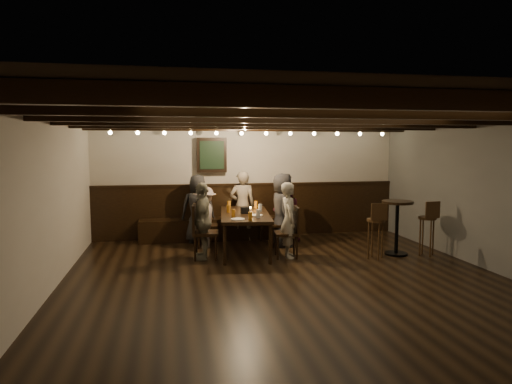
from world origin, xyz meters
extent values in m
plane|color=black|center=(0.00, 0.00, 0.00)|extent=(7.00, 7.00, 0.00)
plane|color=black|center=(0.00, 0.00, 2.40)|extent=(7.00, 7.00, 0.00)
plane|color=beige|center=(0.00, 3.50, 1.20)|extent=(6.50, 0.00, 6.50)
plane|color=#585755|center=(3.25, 0.00, 1.20)|extent=(0.00, 7.00, 7.00)
plane|color=beige|center=(-3.25, 0.00, 1.20)|extent=(0.00, 7.00, 7.00)
cube|color=black|center=(0.00, 3.46, 0.55)|extent=(6.50, 0.08, 1.10)
cube|color=black|center=(-0.80, 3.20, 0.23)|extent=(3.00, 0.45, 0.45)
cube|color=black|center=(-0.80, 3.40, 1.75)|extent=(0.62, 0.12, 0.72)
cube|color=black|center=(-0.80, 3.33, 1.75)|extent=(0.50, 0.02, 0.58)
cube|color=black|center=(0.00, -2.90, 2.31)|extent=(6.50, 0.10, 0.16)
cube|color=black|center=(0.00, -1.74, 2.31)|extent=(6.50, 0.10, 0.16)
cube|color=black|center=(0.00, -0.58, 2.31)|extent=(6.50, 0.10, 0.16)
cube|color=black|center=(0.00, 0.58, 2.31)|extent=(6.50, 0.10, 0.16)
cube|color=black|center=(0.00, 1.74, 2.31)|extent=(6.50, 0.10, 0.16)
cube|color=black|center=(0.00, 2.90, 2.31)|extent=(6.50, 0.10, 0.16)
sphere|color=#FFE099|center=(-2.75, 2.88, 2.19)|extent=(0.07, 0.07, 0.07)
sphere|color=#FFE099|center=(-1.38, 2.88, 2.19)|extent=(0.07, 0.07, 0.07)
sphere|color=#FFE099|center=(0.00, 2.88, 2.19)|extent=(0.07, 0.07, 0.07)
sphere|color=#FFE099|center=(1.38, 2.88, 2.19)|extent=(0.07, 0.07, 0.07)
sphere|color=#FFE099|center=(2.75, 2.88, 2.19)|extent=(0.07, 0.07, 0.07)
cube|color=black|center=(-0.33, 2.02, 0.69)|extent=(1.08, 2.01, 0.06)
cylinder|color=black|center=(-0.81, 1.16, 0.33)|extent=(0.06, 0.06, 0.66)
cylinder|color=black|center=(-0.60, 2.96, 0.33)|extent=(0.06, 0.06, 0.66)
cylinder|color=black|center=(-0.06, 1.08, 0.33)|extent=(0.06, 0.06, 0.66)
cylinder|color=black|center=(0.15, 2.87, 0.33)|extent=(0.06, 0.06, 0.66)
cube|color=black|center=(-0.97, 2.55, 0.41)|extent=(0.44, 0.44, 0.05)
cube|color=black|center=(-1.15, 2.57, 0.66)|extent=(0.08, 0.40, 0.44)
cube|color=black|center=(-1.08, 1.65, 0.45)|extent=(0.48, 0.48, 0.05)
cube|color=black|center=(-1.27, 1.67, 0.71)|extent=(0.09, 0.43, 0.47)
cube|color=black|center=(0.42, 2.38, 0.42)|extent=(0.45, 0.45, 0.05)
cube|color=black|center=(0.60, 2.36, 0.66)|extent=(0.08, 0.40, 0.44)
cube|color=black|center=(0.31, 1.49, 0.42)|extent=(0.45, 0.45, 0.05)
cube|color=black|center=(0.49, 1.47, 0.67)|extent=(0.09, 0.41, 0.45)
imported|color=#262629|center=(-1.12, 3.02, 0.69)|extent=(0.72, 0.51, 1.38)
imported|color=gray|center=(-0.21, 3.06, 0.72)|extent=(0.56, 0.40, 1.43)
imported|color=#5A1E2E|center=(0.67, 2.81, 0.59)|extent=(0.62, 0.51, 1.18)
imported|color=gray|center=(-1.02, 2.55, 0.59)|extent=(0.52, 0.81, 1.18)
imported|color=gray|center=(-1.13, 1.66, 0.66)|extent=(0.41, 0.81, 1.33)
imported|color=#2C2B2E|center=(0.47, 2.38, 0.71)|extent=(0.53, 0.74, 1.42)
imported|color=#B3AC97|center=(0.36, 1.48, 0.66)|extent=(0.37, 0.51, 1.32)
cylinder|color=#BF7219|center=(-0.53, 2.74, 0.79)|extent=(0.07, 0.07, 0.14)
cylinder|color=#BF7219|center=(-0.01, 2.63, 0.79)|extent=(0.07, 0.07, 0.14)
cylinder|color=#BF7219|center=(-0.62, 2.15, 0.79)|extent=(0.07, 0.07, 0.14)
cylinder|color=silver|center=(-0.01, 2.18, 0.79)|extent=(0.07, 0.07, 0.14)
cylinder|color=#BF7219|center=(-0.60, 1.60, 0.79)|extent=(0.07, 0.07, 0.14)
cylinder|color=silver|center=(-0.20, 1.45, 0.79)|extent=(0.07, 0.07, 0.14)
cylinder|color=#BF7219|center=(-0.37, 1.22, 0.79)|extent=(0.07, 0.07, 0.14)
cylinder|color=white|center=(-0.56, 1.34, 0.73)|extent=(0.24, 0.24, 0.01)
cylinder|color=white|center=(-0.19, 1.70, 0.73)|extent=(0.24, 0.24, 0.01)
cube|color=black|center=(-0.34, 1.97, 0.78)|extent=(0.15, 0.10, 0.12)
cylinder|color=beige|center=(-0.18, 2.30, 0.75)|extent=(0.05, 0.05, 0.05)
cylinder|color=black|center=(2.30, 1.30, 0.02)|extent=(0.40, 0.40, 0.04)
cylinder|color=black|center=(2.30, 1.30, 0.47)|extent=(0.06, 0.06, 0.91)
cylinder|color=black|center=(2.30, 1.30, 0.95)|extent=(0.55, 0.55, 0.05)
cylinder|color=#372311|center=(1.80, 1.10, 0.68)|extent=(0.31, 0.31, 0.05)
cube|color=#372311|center=(1.78, 0.95, 0.84)|extent=(0.28, 0.06, 0.29)
cylinder|color=#372311|center=(2.80, 1.15, 0.68)|extent=(0.31, 0.31, 0.05)
cube|color=#372311|center=(2.81, 1.00, 0.84)|extent=(0.27, 0.04, 0.29)
camera|label=1|loc=(-1.68, -6.11, 1.98)|focal=32.00mm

